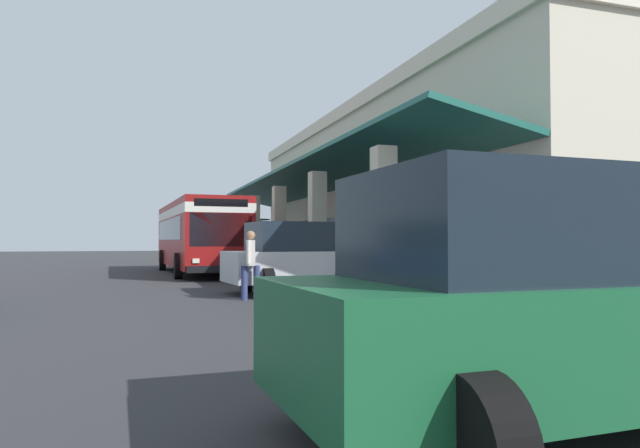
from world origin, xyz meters
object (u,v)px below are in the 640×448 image
at_px(transit_bus, 198,232).
at_px(parked_suv_silver, 311,256).
at_px(parked_suv_green, 573,297).
at_px(pedestrian, 251,261).
at_px(potted_palm, 256,253).

height_order(transit_bus, parked_suv_silver, transit_bus).
xyz_separation_m(parked_suv_green, parked_suv_silver, (-11.64, 1.37, 0.00)).
xyz_separation_m(transit_bus, parked_suv_silver, (10.61, 2.06, -0.84)).
height_order(parked_suv_silver, pedestrian, parked_suv_silver).
relative_size(parked_suv_silver, pedestrian, 2.91).
bearing_deg(potted_palm, transit_bus, -26.18).
bearing_deg(potted_palm, pedestrian, -11.81).
height_order(transit_bus, potted_palm, transit_bus).
bearing_deg(transit_bus, potted_palm, 153.82).
xyz_separation_m(parked_suv_silver, pedestrian, (1.43, -2.00, -0.06)).
height_order(parked_suv_green, potted_palm, potted_palm).
height_order(transit_bus, parked_suv_green, transit_bus).
relative_size(transit_bus, parked_suv_silver, 2.28).
bearing_deg(pedestrian, transit_bus, -179.72).
height_order(parked_suv_green, parked_suv_silver, same).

